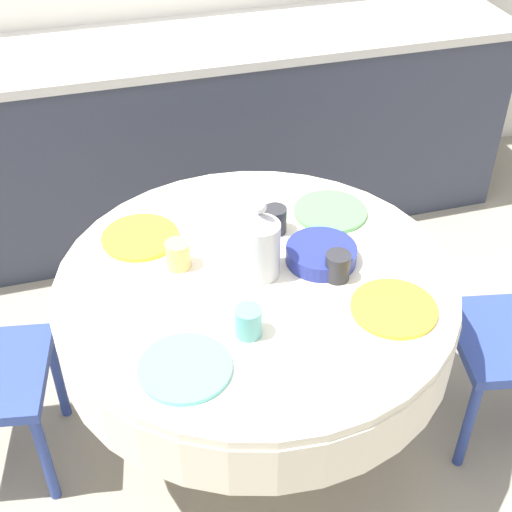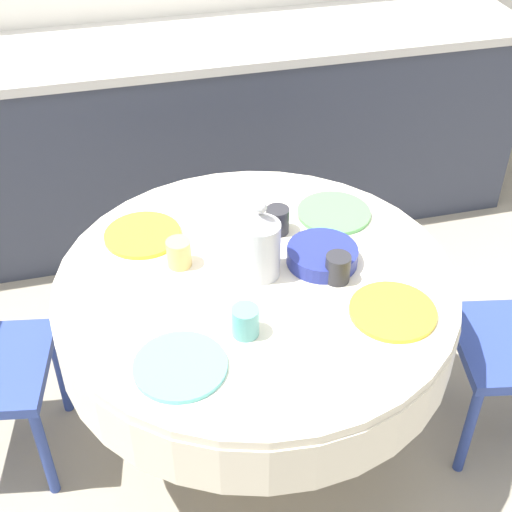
{
  "view_description": "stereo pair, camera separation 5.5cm",
  "coord_description": "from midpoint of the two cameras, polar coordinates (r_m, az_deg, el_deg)",
  "views": [
    {
      "loc": [
        -0.46,
        -1.57,
        2.13
      ],
      "look_at": [
        0.0,
        0.0,
        0.84
      ],
      "focal_mm": 50.0,
      "sensor_mm": 36.0,
      "label": 1
    },
    {
      "loc": [
        -0.4,
        -1.59,
        2.13
      ],
      "look_at": [
        0.0,
        0.0,
        0.84
      ],
      "focal_mm": 50.0,
      "sensor_mm": 36.0,
      "label": 2
    }
  ],
  "objects": [
    {
      "name": "ground_plane",
      "position": [
        2.69,
        0.61,
        -14.14
      ],
      "size": [
        12.0,
        12.0,
        0.0
      ],
      "primitive_type": "plane",
      "color": "#9E937F"
    },
    {
      "name": "kitchen_counter",
      "position": [
        3.45,
        -5.41,
        9.45
      ],
      "size": [
        3.24,
        0.64,
        0.95
      ],
      "color": "#383D4C",
      "rests_on": "ground_plane"
    },
    {
      "name": "plate_near_left",
      "position": [
        1.87,
        -5.24,
        -8.78
      ],
      "size": [
        0.25,
        0.25,
        0.01
      ],
      "primitive_type": "cylinder",
      "color": "#60BCB7",
      "rests_on": "dining_table"
    },
    {
      "name": "fruit_bowl",
      "position": [
        2.19,
        6.04,
        0.04
      ],
      "size": [
        0.22,
        0.22,
        0.05
      ],
      "primitive_type": "cylinder",
      "color": "navy",
      "rests_on": "dining_table"
    },
    {
      "name": "plate_near_right",
      "position": [
        2.06,
        11.64,
        -4.37
      ],
      "size": [
        0.25,
        0.25,
        0.01
      ],
      "primitive_type": "cylinder",
      "color": "yellow",
      "rests_on": "dining_table"
    },
    {
      "name": "cup_far_left",
      "position": [
        2.17,
        -5.47,
        0.22
      ],
      "size": [
        0.08,
        0.08,
        0.09
      ],
      "primitive_type": "cylinder",
      "color": "#DBB766",
      "rests_on": "dining_table"
    },
    {
      "name": "plate_far_right",
      "position": [
        2.41,
        6.9,
        3.44
      ],
      "size": [
        0.25,
        0.25,
        0.01
      ],
      "primitive_type": "cylinder",
      "color": "#5BA85B",
      "rests_on": "dining_table"
    },
    {
      "name": "dining_table",
      "position": [
        2.22,
        0.72,
        -4.2
      ],
      "size": [
        1.22,
        1.22,
        0.76
      ],
      "color": "brown",
      "rests_on": "ground_plane"
    },
    {
      "name": "cup_far_right",
      "position": [
        2.3,
        2.42,
        2.87
      ],
      "size": [
        0.08,
        0.08,
        0.09
      ],
      "primitive_type": "cylinder",
      "color": "#28282D",
      "rests_on": "dining_table"
    },
    {
      "name": "plate_far_left",
      "position": [
        2.32,
        -8.38,
        1.68
      ],
      "size": [
        0.25,
        0.25,
        0.01
      ],
      "primitive_type": "cylinder",
      "color": "yellow",
      "rests_on": "dining_table"
    },
    {
      "name": "cup_near_left",
      "position": [
        1.93,
        -0.04,
        -5.27
      ],
      "size": [
        0.08,
        0.08,
        0.09
      ],
      "primitive_type": "cylinder",
      "color": "#5BA39E",
      "rests_on": "dining_table"
    },
    {
      "name": "cup_near_right",
      "position": [
        2.12,
        7.3,
        -0.98
      ],
      "size": [
        0.08,
        0.08,
        0.09
      ],
      "primitive_type": "cylinder",
      "color": "#28282D",
      "rests_on": "dining_table"
    },
    {
      "name": "coffee_carafe",
      "position": [
        2.08,
        1.13,
        0.94
      ],
      "size": [
        0.12,
        0.12,
        0.26
      ],
      "color": "#B2B2B7",
      "rests_on": "dining_table"
    }
  ]
}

